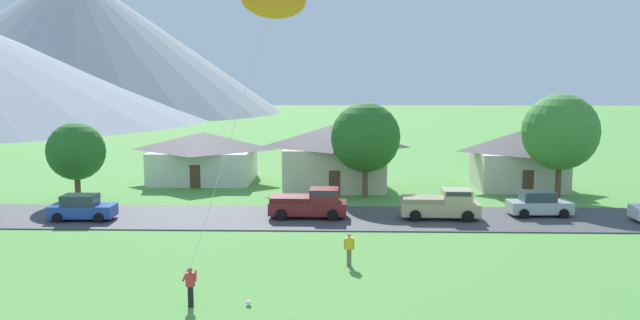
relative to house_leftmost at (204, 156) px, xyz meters
name	(u,v)px	position (x,y,z in m)	size (l,w,h in m)	color
road_strip	(320,218)	(11.05, -15.60, -2.29)	(160.00, 7.68, 0.08)	#424247
mountain_central_ridge	(75,41)	(-57.05, 113.22, 16.44)	(107.94, 107.94, 37.54)	#8E939E
house_leftmost	(204,156)	(0.00, 0.00, 0.00)	(9.53, 8.36, 4.50)	silver
house_left_center	(518,159)	(27.67, -3.07, 0.20)	(7.68, 6.62, 4.88)	beige
house_right_center	(335,156)	(11.98, -3.79, 0.52)	(9.16, 6.53, 5.51)	beige
tree_near_left	(560,132)	(29.45, -8.04, 2.93)	(5.89, 5.89, 8.22)	brown
tree_left_of_center	(76,151)	(-7.70, -10.01, 1.53)	(4.40, 4.40, 6.08)	brown
tree_center	(366,137)	(14.42, -7.66, 2.44)	(5.48, 5.48, 7.52)	brown
parked_car_silver_mid_west	(539,204)	(26.01, -14.57, -1.47)	(4.28, 2.24, 1.68)	#B7BCC1
parked_car_blue_mid_east	(82,208)	(-4.71, -16.77, -1.47)	(4.25, 2.17, 1.68)	#2847A8
pickup_truck_maroon_west_side	(310,203)	(10.39, -15.67, -1.27)	(5.24, 2.40, 1.99)	maroon
pickup_truck_sand_east_side	(442,204)	(19.22, -15.75, -1.27)	(5.25, 2.43, 1.99)	#C6B284
kite_flyer_with_kite	(272,3)	(9.41, -30.06, 10.34)	(5.25, 4.18, 13.84)	black
watcher_person	(349,249)	(12.85, -26.67, -1.46)	(0.56, 0.24, 1.68)	#70604C
soccer_ball	(249,303)	(8.56, -32.62, -2.21)	(0.24, 0.24, 0.24)	white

